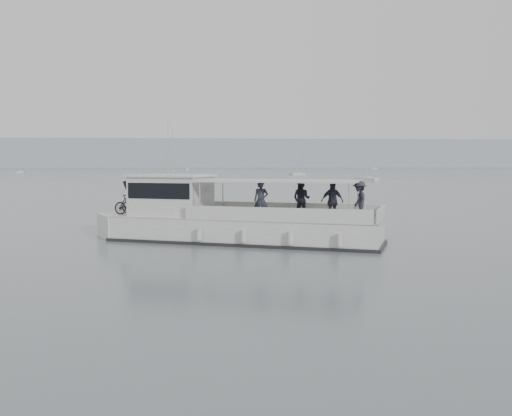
{
  "coord_description": "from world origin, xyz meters",
  "views": [
    {
      "loc": [
        -0.95,
        -29.93,
        3.66
      ],
      "look_at": [
        1.08,
        -3.38,
        1.6
      ],
      "focal_mm": 40.0,
      "sensor_mm": 36.0,
      "label": 1
    }
  ],
  "objects": [
    {
      "name": "ground",
      "position": [
        0.0,
        0.0,
        0.0
      ],
      "size": [
        1400.0,
        1400.0,
        0.0
      ],
      "primitive_type": "plane",
      "color": "slate",
      "rests_on": "ground"
    },
    {
      "name": "tour_boat",
      "position": [
        -0.59,
        -2.91,
        0.99
      ],
      "size": [
        14.03,
        7.97,
        6.04
      ],
      "rotation": [
        0.0,
        0.0,
        -0.38
      ],
      "color": "silver",
      "rests_on": "ground"
    },
    {
      "name": "moored_fleet",
      "position": [
        -31.59,
        203.47,
        0.36
      ],
      "size": [
        440.43,
        330.89,
        9.27
      ],
      "color": "silver",
      "rests_on": "ground"
    },
    {
      "name": "headland",
      "position": [
        0.0,
        560.0,
        14.0
      ],
      "size": [
        1400.0,
        90.0,
        28.0
      ],
      "primitive_type": "cube",
      "color": "#939EA8",
      "rests_on": "ground"
    }
  ]
}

